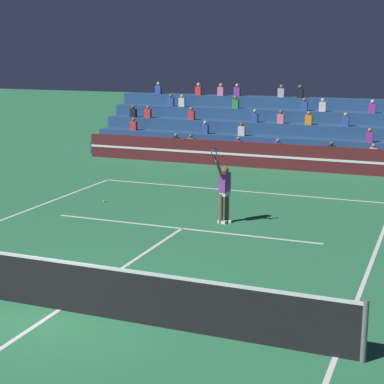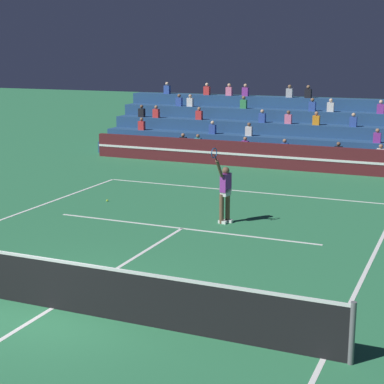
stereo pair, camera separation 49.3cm
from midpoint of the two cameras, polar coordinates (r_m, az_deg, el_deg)
ground_plane at (r=13.42m, az=-11.27°, el=-10.11°), size 120.00×120.00×0.00m
court_lines at (r=13.42m, az=-11.27°, el=-10.09°), size 11.10×23.90×0.01m
tennis_net at (r=13.22m, az=-11.37°, el=-7.93°), size 12.00×0.10×1.10m
sponsor_banner_wall at (r=28.20m, az=8.23°, el=3.14°), size 18.00×0.26×1.10m
bleacher_stand at (r=31.78m, az=10.08°, el=4.98°), size 19.26×4.75×3.38m
tennis_player at (r=19.14m, az=3.69°, el=0.09°), size 0.40×1.15×2.43m
tennis_ball at (r=22.19m, az=-6.91°, el=-0.76°), size 0.07×0.07×0.07m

